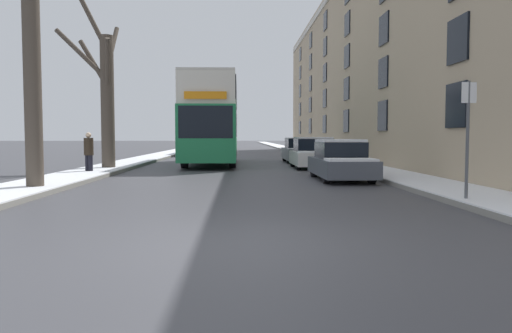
{
  "coord_description": "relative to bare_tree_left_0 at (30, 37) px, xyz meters",
  "views": [
    {
      "loc": [
        0.1,
        -6.83,
        1.5
      ],
      "look_at": [
        0.84,
        14.53,
        0.2
      ],
      "focal_mm": 35.0,
      "sensor_mm": 36.0,
      "label": 1
    }
  ],
  "objects": [
    {
      "name": "ground_plane",
      "position": [
        5.41,
        -6.73,
        -4.13
      ],
      "size": [
        320.0,
        320.0,
        0.0
      ],
      "primitive_type": "plane",
      "color": "#424247"
    },
    {
      "name": "bare_tree_left_0",
      "position": [
        0.0,
        0.0,
        0.0
      ],
      "size": [
        2.21,
        2.37,
        8.19
      ],
      "color": "#4C4238",
      "rests_on": "ground"
    },
    {
      "name": "double_decker_bus",
      "position": [
        4.1,
        12.94,
        -1.63
      ],
      "size": [
        2.61,
        10.31,
        4.43
      ],
      "color": "#1E7A47",
      "rests_on": "ground"
    },
    {
      "name": "parked_car_0",
      "position": [
        9.01,
        3.41,
        -3.49
      ],
      "size": [
        1.68,
        4.29,
        1.39
      ],
      "color": "#474C56",
      "rests_on": "ground"
    },
    {
      "name": "parked_car_2",
      "position": [
        9.01,
        15.06,
        -3.47
      ],
      "size": [
        1.71,
        4.51,
        1.42
      ],
      "color": "slate",
      "rests_on": "ground"
    },
    {
      "name": "bare_tree_left_1",
      "position": [
        -0.23,
        8.23,
        -0.71
      ],
      "size": [
        2.7,
        2.94,
        7.97
      ],
      "color": "#4C4238",
      "rests_on": "ground"
    },
    {
      "name": "parked_car_1",
      "position": [
        9.01,
        9.72,
        -3.46
      ],
      "size": [
        1.9,
        3.94,
        1.46
      ],
      "color": "silver",
      "rests_on": "ground"
    },
    {
      "name": "sidewalk_left",
      "position": [
        -0.29,
        46.27,
        -4.05
      ],
      "size": [
        2.01,
        130.0,
        0.16
      ],
      "color": "gray",
      "rests_on": "ground"
    },
    {
      "name": "pedestrian_left_sidewalk",
      "position": [
        -0.28,
        5.87,
        -3.22
      ],
      "size": [
        0.36,
        0.36,
        1.65
      ],
      "rotation": [
        0.0,
        0.0,
        2.64
      ],
      "color": "black",
      "rests_on": "ground"
    },
    {
      "name": "street_sign_post",
      "position": [
        10.41,
        -3.05,
        -2.6
      ],
      "size": [
        0.32,
        0.07,
        2.68
      ],
      "color": "#4C4F54",
      "rests_on": "ground"
    },
    {
      "name": "terrace_facade_right",
      "position": [
        16.61,
        20.68,
        1.96
      ],
      "size": [
        9.1,
        52.7,
        12.17
      ],
      "color": "tan",
      "rests_on": "ground"
    },
    {
      "name": "oncoming_van",
      "position": [
        2.39,
        25.9,
        -2.96
      ],
      "size": [
        1.97,
        5.3,
        2.15
      ],
      "color": "#9EA3AD",
      "rests_on": "ground"
    },
    {
      "name": "sidewalk_right",
      "position": [
        11.11,
        46.27,
        -4.05
      ],
      "size": [
        2.01,
        130.0,
        0.16
      ],
      "color": "gray",
      "rests_on": "ground"
    }
  ]
}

